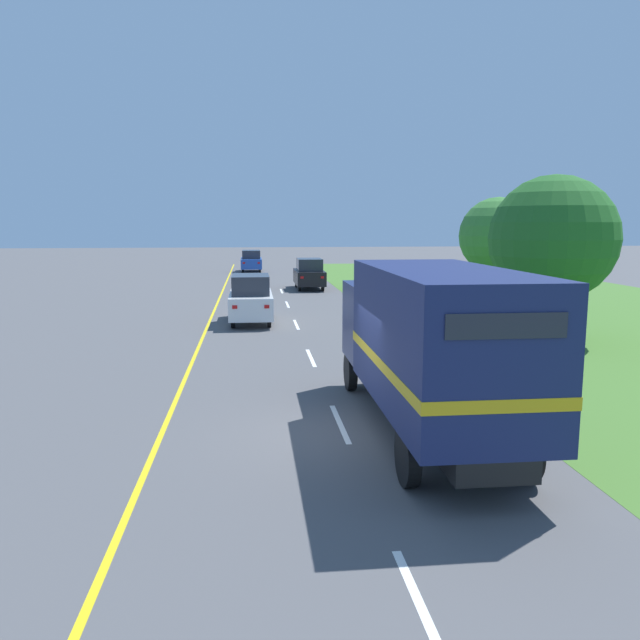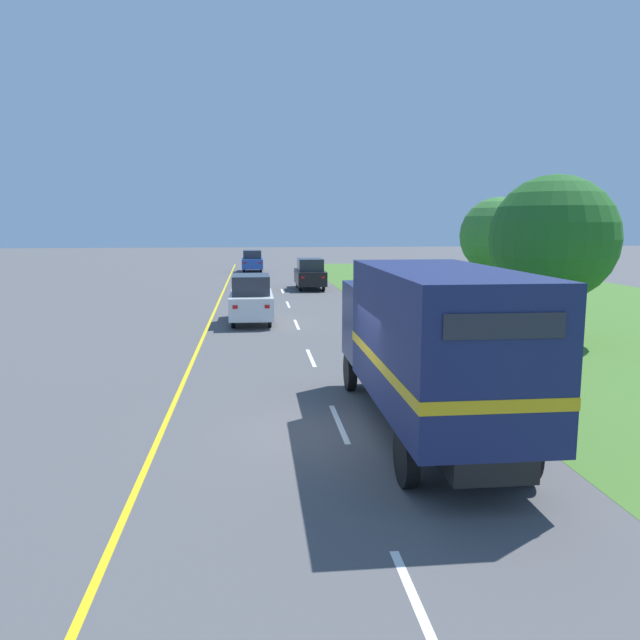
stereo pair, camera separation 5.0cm
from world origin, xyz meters
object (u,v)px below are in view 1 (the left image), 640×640
lead_car_blue_ahead (251,261)px  roadside_tree_mid (498,236)px  lead_car_white (251,299)px  lead_car_black_ahead (309,274)px  roadside_tree_near (553,239)px  delineator_post (535,403)px  highway_sign (504,313)px  horse_trailer_truck (429,341)px

lead_car_blue_ahead → roadside_tree_mid: roadside_tree_mid is taller
lead_car_white → lead_car_black_ahead: (3.75, 13.53, -0.03)m
roadside_tree_near → lead_car_blue_ahead: bearing=107.5°
delineator_post → roadside_tree_near: bearing=62.5°
highway_sign → delineator_post: size_ratio=2.67×
delineator_post → roadside_tree_mid: bearing=70.5°
horse_trailer_truck → lead_car_white: (-3.54, 14.80, -0.89)m
horse_trailer_truck → lead_car_black_ahead: horse_trailer_truck is taller
delineator_post → lead_car_white: bearing=112.2°
highway_sign → roadside_tree_near: size_ratio=0.43×
lead_car_white → delineator_post: (5.94, -14.56, -0.52)m
lead_car_blue_ahead → lead_car_black_ahead: bearing=-76.2°
lead_car_black_ahead → roadside_tree_near: 20.27m
roadside_tree_near → roadside_tree_mid: bearing=78.7°
horse_trailer_truck → lead_car_black_ahead: 28.34m
horse_trailer_truck → lead_car_blue_ahead: bearing=94.6°
lead_car_white → horse_trailer_truck: bearing=-76.5°
lead_car_black_ahead → highway_sign: highway_sign is taller
lead_car_blue_ahead → delineator_post: bearing=-82.2°
horse_trailer_truck → lead_car_white: bearing=103.5°
horse_trailer_truck → lead_car_blue_ahead: (-3.53, 43.49, -0.96)m
roadside_tree_near → lead_car_black_ahead: bearing=110.4°
lead_car_black_ahead → highway_sign: 22.78m
lead_car_white → roadside_tree_near: 12.28m
roadside_tree_mid → lead_car_blue_ahead: bearing=117.9°
roadside_tree_near → roadside_tree_mid: 10.16m
lead_car_blue_ahead → roadside_tree_near: size_ratio=0.71×
horse_trailer_truck → lead_car_white: horse_trailer_truck is taller
horse_trailer_truck → roadside_tree_mid: (9.20, 19.47, 1.66)m
lead_car_black_ahead → delineator_post: lead_car_black_ahead is taller
horse_trailer_truck → roadside_tree_near: 12.05m
lead_car_blue_ahead → roadside_tree_mid: (12.73, -24.02, 2.63)m
roadside_tree_mid → delineator_post: roadside_tree_mid is taller
highway_sign → roadside_tree_mid: size_ratio=0.46×
lead_car_blue_ahead → highway_sign: highway_sign is taller
lead_car_black_ahead → lead_car_blue_ahead: lead_car_black_ahead is taller
lead_car_blue_ahead → roadside_tree_mid: bearing=-62.1°
lead_car_black_ahead → highway_sign: size_ratio=1.66×
lead_car_blue_ahead → roadside_tree_mid: size_ratio=0.76×
lead_car_blue_ahead → roadside_tree_near: (10.75, -33.99, 2.72)m
horse_trailer_truck → roadside_tree_mid: roadside_tree_mid is taller
horse_trailer_truck → roadside_tree_mid: size_ratio=1.44×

